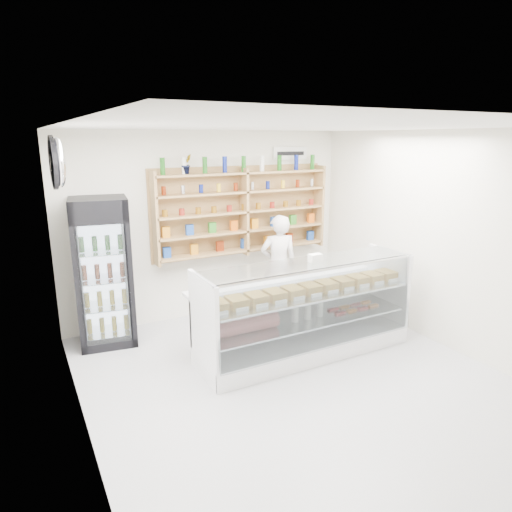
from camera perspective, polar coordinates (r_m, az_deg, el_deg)
room at (r=4.86m, az=5.73°, el=-0.94°), size 5.00×5.00×5.00m
display_counter at (r=5.93m, az=6.04°, el=-8.89°), size 2.80×0.84×1.22m
shop_worker at (r=7.07m, az=2.83°, el=-1.12°), size 0.66×0.52×1.57m
drinks_cooler at (r=6.32m, az=-18.50°, el=-1.90°), size 0.80×0.78×1.96m
wall_shelving at (r=7.04m, az=-1.51°, el=5.58°), size 2.84×0.28×1.33m
potted_plant at (r=6.61m, az=-8.67°, el=11.29°), size 0.18×0.16×0.28m
security_mirror at (r=5.10m, az=-23.47°, el=10.67°), size 0.15×0.50×0.50m
wall_sign at (r=7.52m, az=4.28°, el=12.67°), size 0.62×0.03×0.20m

